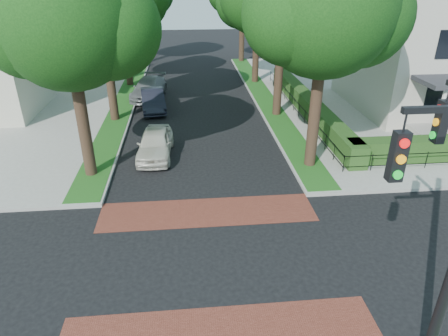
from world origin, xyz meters
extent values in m
plane|color=black|center=(0.00, 0.00, 0.00)|extent=(120.00, 120.00, 0.00)
cube|color=gray|center=(19.50, 19.00, 0.07)|extent=(30.00, 30.00, 0.15)
cube|color=maroon|center=(0.00, 3.20, 0.01)|extent=(9.00, 2.20, 0.01)
cube|color=#174E16|center=(5.40, 19.10, 0.16)|extent=(1.60, 29.80, 0.02)
cube|color=#174E16|center=(-5.40, 19.10, 0.16)|extent=(1.60, 29.80, 0.02)
cylinder|color=black|center=(5.50, 7.00, 3.83)|extent=(0.56, 0.56, 7.35)
sphere|color=#0F340E|center=(5.50, 7.00, 7.71)|extent=(6.20, 6.20, 6.20)
sphere|color=#0F340E|center=(7.21, 7.30, 7.31)|extent=(4.65, 4.65, 4.65)
sphere|color=#0F340E|center=(3.95, 6.80, 7.41)|extent=(4.34, 4.34, 4.34)
cylinder|color=black|center=(5.50, 15.00, 4.00)|extent=(0.56, 0.56, 7.70)
cylinder|color=black|center=(5.50, 24.00, 3.47)|extent=(0.56, 0.56, 6.65)
sphere|color=#0F340E|center=(7.09, 24.30, 6.59)|extent=(4.35, 4.35, 4.35)
sphere|color=#0F340E|center=(4.05, 23.80, 6.69)|extent=(4.06, 4.06, 4.06)
cylinder|color=black|center=(5.50, 33.00, 3.65)|extent=(0.56, 0.56, 7.00)
cylinder|color=black|center=(-5.50, 7.00, 3.65)|extent=(0.56, 0.56, 7.00)
sphere|color=#0F340E|center=(-5.50, 7.00, 7.35)|extent=(6.00, 6.00, 6.00)
sphere|color=#0F340E|center=(-3.85, 7.30, 6.95)|extent=(4.50, 4.50, 4.50)
sphere|color=#0F340E|center=(-7.00, 6.80, 7.05)|extent=(4.20, 4.20, 4.20)
sphere|color=#0F340E|center=(-5.40, 8.50, 7.85)|extent=(3.90, 3.90, 3.90)
cylinder|color=black|center=(-5.50, 15.00, 4.17)|extent=(0.56, 0.56, 8.05)
cylinder|color=black|center=(-5.50, 24.00, 3.58)|extent=(0.56, 0.56, 6.86)
sphere|color=#0F340E|center=(-3.96, 24.30, 6.81)|extent=(4.20, 4.20, 4.20)
sphere|color=#0F340E|center=(-6.90, 23.80, 6.91)|extent=(3.92, 3.92, 3.92)
cylinder|color=black|center=(-5.50, 33.00, 3.72)|extent=(0.56, 0.56, 7.14)
cube|color=#1C3E15|center=(7.70, 15.00, 0.75)|extent=(1.00, 18.00, 1.20)
cube|color=beige|center=(17.50, 16.00, 4.15)|extent=(12.00, 10.00, 8.00)
cylinder|color=white|center=(13.30, 8.85, 2.00)|extent=(0.24, 0.24, 3.00)
cube|color=beige|center=(-15.50, 32.00, 3.40)|extent=(9.00, 8.00, 6.50)
cube|color=black|center=(3.20, -4.60, 6.05)|extent=(0.28, 0.22, 1.00)
cylinder|color=red|center=(3.20, -4.73, 6.37)|extent=(0.18, 0.05, 0.18)
cylinder|color=orange|center=(3.20, -4.73, 6.05)|extent=(0.18, 0.05, 0.18)
cylinder|color=#0CB226|center=(3.20, -4.73, 5.73)|extent=(0.18, 0.05, 0.18)
cube|color=black|center=(5.10, -2.90, 6.05)|extent=(0.22, 0.28, 1.00)
cylinder|color=red|center=(4.97, -2.90, 6.37)|extent=(0.05, 0.18, 0.18)
cylinder|color=orange|center=(4.97, -2.90, 6.05)|extent=(0.05, 0.18, 0.18)
cylinder|color=#0CB226|center=(4.97, -2.90, 5.73)|extent=(0.05, 0.18, 0.18)
imported|color=silver|center=(-2.47, 9.12, 0.75)|extent=(1.97, 4.47, 1.50)
imported|color=black|center=(-3.08, 17.17, 0.75)|extent=(2.14, 4.71, 1.50)
imported|color=slate|center=(-3.60, 20.33, 0.76)|extent=(2.93, 5.51, 1.52)
camera|label=1|loc=(-0.68, -11.01, 9.19)|focal=32.00mm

